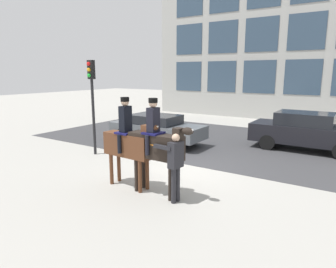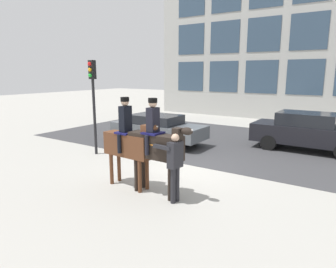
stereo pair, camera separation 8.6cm
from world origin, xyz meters
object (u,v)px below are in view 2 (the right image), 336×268
street_car_far_lane (308,131)px  mounted_horse_companion (156,144)px  pedestrian_bystander (174,162)px  street_car_near_lane (158,128)px  mounted_horse_lead (129,142)px  traffic_light (93,92)px

street_car_far_lane → mounted_horse_companion: bearing=-109.2°
mounted_horse_companion → street_car_far_lane: 7.83m
pedestrian_bystander → street_car_near_lane: bearing=-44.7°
mounted_horse_lead → pedestrian_bystander: size_ratio=1.45×
street_car_near_lane → pedestrian_bystander: bearing=-50.7°
traffic_light → street_car_far_lane: bearing=37.5°
mounted_horse_companion → street_car_near_lane: mounted_horse_companion is taller
mounted_horse_lead → street_car_far_lane: bearing=67.2°
mounted_horse_companion → traffic_light: bearing=157.4°
mounted_horse_companion → street_car_far_lane: mounted_horse_companion is taller
street_car_near_lane → traffic_light: bearing=-109.6°
mounted_horse_lead → traffic_light: size_ratio=0.69×
mounted_horse_companion → traffic_light: 5.01m
pedestrian_bystander → traffic_light: traffic_light is taller
mounted_horse_lead → pedestrian_bystander: mounted_horse_lead is taller
pedestrian_bystander → traffic_light: bearing=-16.5°
mounted_horse_lead → mounted_horse_companion: bearing=2.5°
mounted_horse_lead → street_car_near_lane: bearing=119.9°
pedestrian_bystander → street_car_far_lane: 7.78m
street_car_far_lane → traffic_light: bearing=-142.5°
pedestrian_bystander → street_car_far_lane: size_ratio=0.40×
mounted_horse_lead → traffic_light: traffic_light is taller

